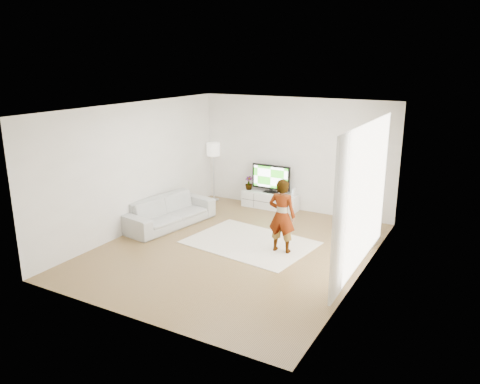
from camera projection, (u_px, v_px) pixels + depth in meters
The scene contains 17 objects.
floor at pixel (235, 249), 9.38m from camera, with size 6.00×6.00×0.00m, color olive.
ceiling at pixel (235, 108), 8.61m from camera, with size 6.00×6.00×0.00m, color white.
wall_left at pixel (135, 168), 10.16m from camera, with size 0.02×6.00×2.80m, color white.
wall_right at pixel (365, 200), 7.83m from camera, with size 0.02×6.00×2.80m, color white.
wall_back at pixel (295, 155), 11.52m from camera, with size 5.00×0.02×2.80m, color white.
wall_front at pixel (128, 229), 6.47m from camera, with size 5.00×0.02×2.80m, color white.
window at pixel (368, 192), 8.08m from camera, with size 0.01×2.60×2.50m, color white.
curtain_near at pixel (341, 219), 7.05m from camera, with size 0.04×0.70×2.60m, color white.
curtain_far at pixel (381, 181), 9.23m from camera, with size 0.04×0.70×2.60m, color white.
media_console at pixel (270, 200), 11.90m from camera, with size 1.46×0.42×0.41m.
television at pixel (271, 178), 11.77m from camera, with size 1.03×0.20×0.71m.
game_console at pixel (294, 192), 11.52m from camera, with size 0.05×0.15×0.20m.
potted_plant at pixel (249, 183), 12.09m from camera, with size 0.19×0.19×0.35m, color #3F7238.
rug at pixel (250, 242), 9.69m from camera, with size 2.48×1.78×0.01m, color #EDE2CA.
player at pixel (282, 216), 9.05m from camera, with size 0.54×0.35×1.47m, color #334772.
sofa at pixel (169, 212), 10.65m from camera, with size 2.23×0.87×0.65m, color #B2B3AE.
floor_lamp at pixel (213, 152), 12.32m from camera, with size 0.35×0.35×1.56m.
Camera 1 is at (4.31, -7.57, 3.66)m, focal length 35.00 mm.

